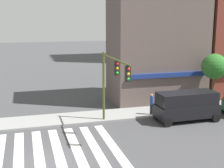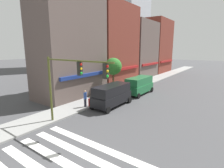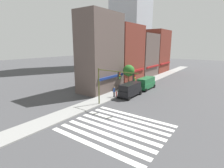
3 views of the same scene
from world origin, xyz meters
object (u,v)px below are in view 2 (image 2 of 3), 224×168
at_px(van_black, 112,95).
at_px(fire_hydrant, 89,102).
at_px(pedestrian_blue_shirt, 85,98).
at_px(van_green, 139,85).
at_px(street_tree, 113,67).
at_px(traffic_signal, 70,77).

distance_m(van_black, fire_hydrant, 2.55).
relative_size(van_black, pedestrian_blue_shirt, 2.84).
bearing_deg(van_green, pedestrian_blue_shirt, 167.98).
bearing_deg(fire_hydrant, street_tree, 10.44).
xyz_separation_m(van_black, street_tree, (4.19, 2.80, 2.52)).
height_order(van_black, fire_hydrant, van_black).
xyz_separation_m(van_black, van_green, (6.39, 0.00, 0.00)).
xyz_separation_m(pedestrian_blue_shirt, fire_hydrant, (0.45, -0.15, -0.46)).
bearing_deg(pedestrian_blue_shirt, street_tree, -120.51).
height_order(traffic_signal, van_black, traffic_signal).
distance_m(pedestrian_blue_shirt, street_tree, 7.04).
height_order(traffic_signal, van_green, traffic_signal).
relative_size(fire_hydrant, street_tree, 0.17).
bearing_deg(van_green, van_black, -179.89).
height_order(pedestrian_blue_shirt, street_tree, street_tree).
bearing_deg(van_black, street_tree, 32.84).
bearing_deg(traffic_signal, van_green, 3.78).
bearing_deg(van_green, traffic_signal, -176.11).
height_order(van_black, van_green, same).
relative_size(pedestrian_blue_shirt, street_tree, 0.37).
bearing_deg(fire_hydrant, pedestrian_blue_shirt, 161.27).
xyz_separation_m(van_black, pedestrian_blue_shirt, (-2.22, 1.85, -0.21)).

